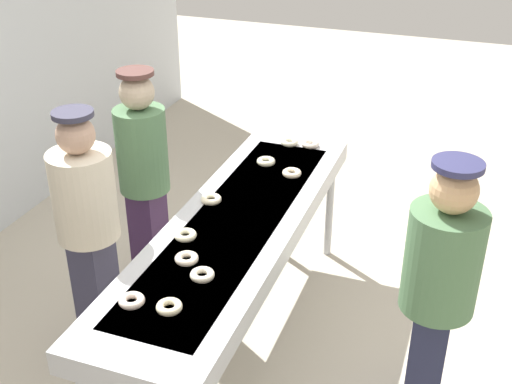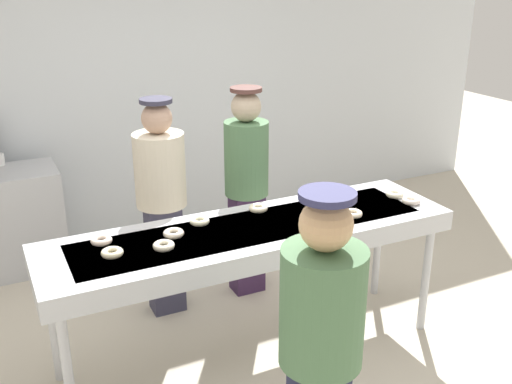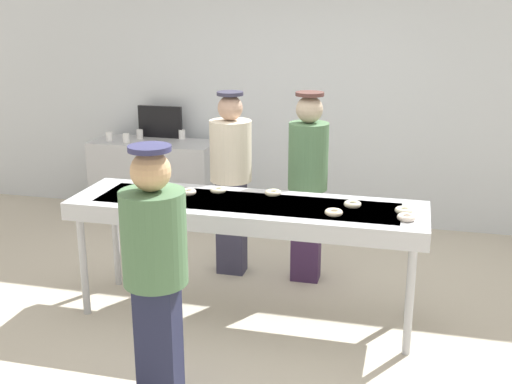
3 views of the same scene
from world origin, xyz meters
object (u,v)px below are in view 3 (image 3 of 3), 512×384
sugar_donut_4 (353,204)px  customer_waiting (155,260)px  sugar_donut_7 (169,196)px  sugar_donut_8 (404,210)px  prep_counter (155,181)px  worker_baker (308,177)px  paper_cup_1 (182,134)px  sugar_donut_9 (188,192)px  sugar_donut_0 (135,192)px  worker_assistant (231,172)px  sugar_donut_5 (273,193)px  menu_display (160,122)px  fryer_conveyor (246,211)px  sugar_donut_6 (218,190)px  paper_cup_0 (109,137)px  paper_cup_2 (126,138)px  sugar_donut_3 (143,185)px  sugar_donut_2 (406,217)px  paper_cup_3 (140,134)px  sugar_donut_1 (334,212)px

sugar_donut_4 → customer_waiting: bearing=-128.3°
sugar_donut_7 → customer_waiting: bearing=-72.2°
sugar_donut_8 → prep_counter: size_ratio=0.09×
worker_baker → paper_cup_1: size_ratio=16.55×
sugar_donut_4 → sugar_donut_9: size_ratio=1.00×
paper_cup_1 → sugar_donut_4: bearing=-45.0°
sugar_donut_0 → worker_assistant: (0.53, 0.78, -0.01)m
sugar_donut_5 → sugar_donut_9: bearing=-167.8°
sugar_donut_4 → customer_waiting: size_ratio=0.08×
worker_assistant → menu_display: (-1.22, 1.40, 0.12)m
menu_display → fryer_conveyor: bearing=-54.3°
sugar_donut_4 → sugar_donut_6: bearing=174.3°
worker_assistant → paper_cup_1: 1.69m
customer_waiting → prep_counter: (-1.34, 3.13, -0.48)m
sugar_donut_0 → paper_cup_0: 2.20m
paper_cup_0 → sugar_donut_4: bearing=-32.5°
worker_baker → customer_waiting: 2.02m
sugar_donut_4 → paper_cup_2: size_ratio=1.27×
sugar_donut_3 → sugar_donut_0: bearing=-84.2°
fryer_conveyor → paper_cup_0: paper_cup_0 is taller
sugar_donut_7 → sugar_donut_6: bearing=37.9°
sugar_donut_2 → sugar_donut_8: bearing=97.5°
prep_counter → paper_cup_1: paper_cup_1 is taller
sugar_donut_5 → paper_cup_3: (-1.91, 1.84, -0.01)m
sugar_donut_9 → prep_counter: bearing=120.0°
sugar_donut_1 → paper_cup_2: 3.16m
worker_assistant → paper_cup_0: size_ratio=16.35×
sugar_donut_2 → sugar_donut_1: bearing=-178.3°
worker_assistant → customer_waiting: size_ratio=1.02×
sugar_donut_7 → worker_assistant: worker_assistant is taller
paper_cup_1 → sugar_donut_9: bearing=-68.3°
sugar_donut_2 → sugar_donut_6: (-1.42, 0.31, 0.00)m
sugar_donut_0 → sugar_donut_2: (2.02, -0.10, 0.00)m
sugar_donut_6 → menu_display: menu_display is taller
customer_waiting → sugar_donut_0: bearing=107.2°
sugar_donut_5 → sugar_donut_8: bearing=-10.9°
paper_cup_1 → menu_display: bearing=176.9°
sugar_donut_2 → paper_cup_1: size_ratio=1.27×
sugar_donut_0 → sugar_donut_7: same height
sugar_donut_2 → sugar_donut_3: 2.06m
sugar_donut_0 → customer_waiting: 1.33m
sugar_donut_4 → sugar_donut_6: 1.05m
sugar_donut_2 → sugar_donut_4: (-0.38, 0.20, 0.00)m
sugar_donut_5 → paper_cup_1: bearing=126.9°
sugar_donut_3 → fryer_conveyor: bearing=-11.0°
sugar_donut_7 → paper_cup_3: (-1.18, 2.11, -0.01)m
sugar_donut_6 → sugar_donut_8: bearing=-6.4°
worker_baker → menu_display: 2.35m
sugar_donut_4 → paper_cup_2: (-2.58, 1.74, -0.01)m
sugar_donut_2 → sugar_donut_3: bearing=171.9°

